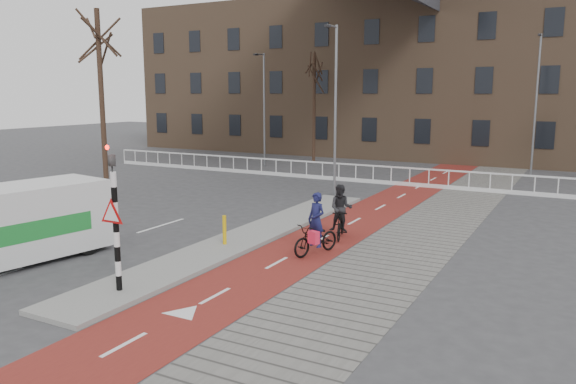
% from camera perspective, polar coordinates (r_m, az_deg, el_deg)
% --- Properties ---
extents(ground, '(120.00, 120.00, 0.00)m').
position_cam_1_polar(ground, '(15.40, -9.82, -8.31)').
color(ground, '#38383A').
rests_on(ground, ground).
extents(bike_lane, '(2.50, 60.00, 0.01)m').
position_cam_1_polar(bike_lane, '(23.26, 8.57, -1.99)').
color(bike_lane, maroon).
rests_on(bike_lane, ground).
extents(sidewalk, '(3.00, 60.00, 0.01)m').
position_cam_1_polar(sidewalk, '(22.50, 15.30, -2.64)').
color(sidewalk, slate).
rests_on(sidewalk, ground).
extents(curb_island, '(1.80, 16.00, 0.12)m').
position_cam_1_polar(curb_island, '(18.90, -4.01, -4.53)').
color(curb_island, gray).
rests_on(curb_island, ground).
extents(traffic_signal, '(0.80, 0.80, 3.68)m').
position_cam_1_polar(traffic_signal, '(13.82, -17.20, -2.18)').
color(traffic_signal, black).
rests_on(traffic_signal, curb_island).
extents(bollard, '(0.12, 0.12, 0.92)m').
position_cam_1_polar(bollard, '(17.70, -6.47, -3.84)').
color(bollard, gold).
rests_on(bollard, curb_island).
extents(cyclist_near, '(1.15, 1.90, 1.88)m').
position_cam_1_polar(cyclist_near, '(16.88, 2.88, -4.26)').
color(cyclist_near, black).
rests_on(cyclist_near, bike_lane).
extents(cyclist_far, '(0.92, 1.74, 1.82)m').
position_cam_1_polar(cyclist_far, '(18.72, 5.40, -2.48)').
color(cyclist_far, black).
rests_on(cyclist_far, bike_lane).
extents(van, '(2.92, 5.41, 2.21)m').
position_cam_1_polar(van, '(17.75, -26.16, -2.86)').
color(van, silver).
rests_on(van, ground).
extents(railing, '(28.00, 0.10, 0.99)m').
position_cam_1_polar(railing, '(32.07, 1.89, 1.97)').
color(railing, silver).
rests_on(railing, ground).
extents(townhouse_row, '(46.00, 10.00, 15.90)m').
position_cam_1_polar(townhouse_row, '(45.20, 13.06, 13.61)').
color(townhouse_row, '#7F6047').
rests_on(townhouse_row, ground).
extents(tree_left, '(0.24, 0.24, 8.60)m').
position_cam_1_polar(tree_left, '(27.99, -18.38, 8.51)').
color(tree_left, black).
rests_on(tree_left, ground).
extents(tree_mid, '(0.24, 0.24, 7.48)m').
position_cam_1_polar(tree_mid, '(39.81, 2.65, 8.50)').
color(tree_mid, black).
rests_on(tree_mid, ground).
extents(streetlight_near, '(0.12, 0.12, 7.82)m').
position_cam_1_polar(streetlight_near, '(26.20, 4.84, 8.04)').
color(streetlight_near, slate).
rests_on(streetlight_near, ground).
extents(streetlight_left, '(0.12, 0.12, 7.33)m').
position_cam_1_polar(streetlight_left, '(37.18, -2.42, 8.28)').
color(streetlight_left, slate).
rests_on(streetlight_left, ground).
extents(streetlight_right, '(0.12, 0.12, 8.05)m').
position_cam_1_polar(streetlight_right, '(35.24, 23.87, 7.93)').
color(streetlight_right, slate).
rests_on(streetlight_right, ground).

